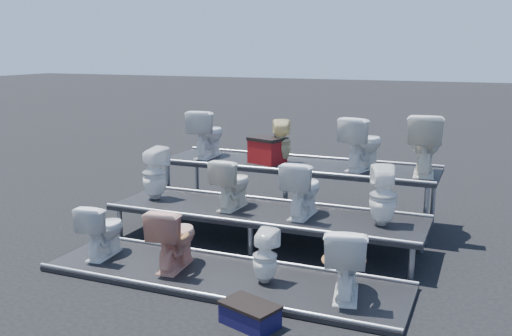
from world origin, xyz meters
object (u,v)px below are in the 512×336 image
at_px(toilet_1, 174,237).
at_px(step_stool, 250,316).
at_px(toilet_4, 154,173).
at_px(toilet_2, 265,256).
at_px(toilet_10, 363,143).
at_px(toilet_11, 425,144).
at_px(toilet_5, 232,183).
at_px(toilet_6, 303,188).
at_px(toilet_8, 207,133).
at_px(toilet_3, 346,261).
at_px(toilet_0, 103,229).
at_px(toilet_7, 383,196).
at_px(toilet_9, 281,141).
at_px(red_crate, 267,152).

relative_size(toilet_1, step_stool, 1.41).
bearing_deg(toilet_4, toilet_2, 162.84).
xyz_separation_m(toilet_10, toilet_11, (0.86, 0.00, 0.04)).
relative_size(toilet_1, toilet_5, 1.09).
height_order(toilet_6, toilet_10, toilet_10).
xyz_separation_m(toilet_5, toilet_8, (-1.04, 1.30, 0.44)).
bearing_deg(toilet_2, step_stool, 105.50).
xyz_separation_m(toilet_2, toilet_10, (0.48, 2.60, 0.89)).
height_order(toilet_3, toilet_5, toilet_5).
relative_size(toilet_0, toilet_7, 0.92).
bearing_deg(toilet_3, step_stool, 39.86).
xyz_separation_m(toilet_4, toilet_5, (1.22, 0.00, -0.03)).
relative_size(toilet_3, toilet_9, 1.17).
relative_size(toilet_0, toilet_5, 0.99).
relative_size(toilet_5, toilet_6, 0.94).
bearing_deg(toilet_4, step_stool, 151.20).
bearing_deg(toilet_3, toilet_11, -110.72).
bearing_deg(toilet_10, red_crate, 20.52).
distance_m(toilet_9, red_crate, 0.26).
height_order(toilet_2, toilet_5, toilet_5).
bearing_deg(red_crate, toilet_6, -32.83).
height_order(toilet_2, step_stool, toilet_2).
bearing_deg(red_crate, step_stool, -52.58).
height_order(toilet_1, step_stool, toilet_1).
height_order(toilet_0, toilet_5, toilet_5).
distance_m(toilet_1, toilet_11, 3.69).
height_order(toilet_0, step_stool, toilet_0).
bearing_deg(toilet_11, toilet_3, 75.20).
relative_size(toilet_7, toilet_10, 0.96).
height_order(toilet_2, toilet_3, toilet_3).
xyz_separation_m(toilet_7, toilet_9, (-1.80, 1.30, 0.36)).
distance_m(toilet_10, step_stool, 3.67).
height_order(toilet_4, toilet_9, toilet_9).
relative_size(toilet_3, toilet_4, 1.02).
bearing_deg(toilet_11, toilet_2, 57.58).
bearing_deg(toilet_10, toilet_5, 57.97).
distance_m(toilet_1, toilet_10, 3.17).
bearing_deg(toilet_8, toilet_6, 144.32).
bearing_deg(red_crate, toilet_2, -50.44).
relative_size(toilet_0, toilet_11, 0.80).
bearing_deg(toilet_3, toilet_5, -45.58).
bearing_deg(toilet_10, toilet_8, 16.54).
distance_m(toilet_1, toilet_2, 1.15).
xyz_separation_m(toilet_2, toilet_3, (0.90, 0.00, 0.08)).
bearing_deg(toilet_11, toilet_0, 31.50).
bearing_deg(toilet_3, toilet_9, -68.41).
bearing_deg(toilet_2, red_crate, -65.91).
bearing_deg(toilet_7, toilet_6, -15.79).
distance_m(toilet_0, toilet_8, 2.74).
xyz_separation_m(toilet_0, toilet_5, (1.16, 1.30, 0.40)).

